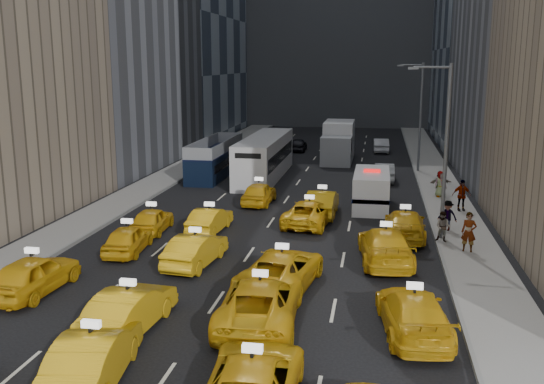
{
  "coord_description": "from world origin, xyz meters",
  "views": [
    {
      "loc": [
        5.9,
        -19.2,
        9.08
      ],
      "look_at": [
        0.23,
        13.07,
        2.0
      ],
      "focal_mm": 40.0,
      "sensor_mm": 36.0,
      "label": 1
    }
  ],
  "objects_px": {
    "city_bus": "(265,157)",
    "double_decker": "(215,158)",
    "box_truck": "(338,142)",
    "nypd_van": "(371,190)",
    "taxi_2": "(253,381)",
    "pedestrian_0": "(469,232)",
    "taxi_1": "(93,356)"
  },
  "relations": [
    {
      "from": "city_bus",
      "to": "box_truck",
      "type": "bearing_deg",
      "value": 64.05
    },
    {
      "from": "city_bus",
      "to": "box_truck",
      "type": "height_order",
      "value": "box_truck"
    },
    {
      "from": "pedestrian_0",
      "to": "city_bus",
      "type": "bearing_deg",
      "value": 139.31
    },
    {
      "from": "taxi_1",
      "to": "nypd_van",
      "type": "height_order",
      "value": "nypd_van"
    },
    {
      "from": "city_bus",
      "to": "double_decker",
      "type": "bearing_deg",
      "value": -179.03
    },
    {
      "from": "taxi_1",
      "to": "double_decker",
      "type": "xyz_separation_m",
      "value": [
        -5.07,
        32.06,
        0.65
      ]
    },
    {
      "from": "taxi_2",
      "to": "double_decker",
      "type": "bearing_deg",
      "value": -75.46
    },
    {
      "from": "taxi_2",
      "to": "box_truck",
      "type": "distance_m",
      "value": 41.8
    },
    {
      "from": "taxi_1",
      "to": "nypd_van",
      "type": "bearing_deg",
      "value": -115.49
    },
    {
      "from": "nypd_van",
      "to": "pedestrian_0",
      "type": "xyz_separation_m",
      "value": [
        4.73,
        -8.93,
        0.01
      ]
    },
    {
      "from": "box_truck",
      "to": "pedestrian_0",
      "type": "distance_m",
      "value": 28.3
    },
    {
      "from": "taxi_1",
      "to": "pedestrian_0",
      "type": "height_order",
      "value": "pedestrian_0"
    },
    {
      "from": "city_bus",
      "to": "pedestrian_0",
      "type": "height_order",
      "value": "city_bus"
    },
    {
      "from": "double_decker",
      "to": "city_bus",
      "type": "bearing_deg",
      "value": -8.88
    },
    {
      "from": "box_truck",
      "to": "double_decker",
      "type": "bearing_deg",
      "value": -141.55
    },
    {
      "from": "nypd_van",
      "to": "city_bus",
      "type": "height_order",
      "value": "city_bus"
    },
    {
      "from": "nypd_van",
      "to": "pedestrian_0",
      "type": "height_order",
      "value": "nypd_van"
    },
    {
      "from": "nypd_van",
      "to": "double_decker",
      "type": "relative_size",
      "value": 0.57
    },
    {
      "from": "nypd_van",
      "to": "pedestrian_0",
      "type": "distance_m",
      "value": 10.1
    },
    {
      "from": "taxi_2",
      "to": "city_bus",
      "type": "height_order",
      "value": "city_bus"
    },
    {
      "from": "nypd_van",
      "to": "taxi_2",
      "type": "bearing_deg",
      "value": -94.24
    },
    {
      "from": "double_decker",
      "to": "box_truck",
      "type": "distance_m",
      "value": 13.12
    },
    {
      "from": "double_decker",
      "to": "nypd_van",
      "type": "bearing_deg",
      "value": -42.18
    },
    {
      "from": "city_bus",
      "to": "pedestrian_0",
      "type": "xyz_separation_m",
      "value": [
        13.25,
        -17.73,
        -0.51
      ]
    },
    {
      "from": "taxi_1",
      "to": "nypd_van",
      "type": "distance_m",
      "value": 24.31
    },
    {
      "from": "box_truck",
      "to": "nypd_van",
      "type": "bearing_deg",
      "value": -86.06
    },
    {
      "from": "box_truck",
      "to": "taxi_1",
      "type": "bearing_deg",
      "value": -102.24
    },
    {
      "from": "nypd_van",
      "to": "box_truck",
      "type": "xyz_separation_m",
      "value": [
        -3.32,
        18.2,
        0.66
      ]
    },
    {
      "from": "taxi_2",
      "to": "nypd_van",
      "type": "bearing_deg",
      "value": -98.98
    },
    {
      "from": "double_decker",
      "to": "city_bus",
      "type": "distance_m",
      "value": 4.1
    },
    {
      "from": "taxi_1",
      "to": "double_decker",
      "type": "relative_size",
      "value": 0.47
    },
    {
      "from": "taxi_2",
      "to": "pedestrian_0",
      "type": "distance_m",
      "value": 16.47
    }
  ]
}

